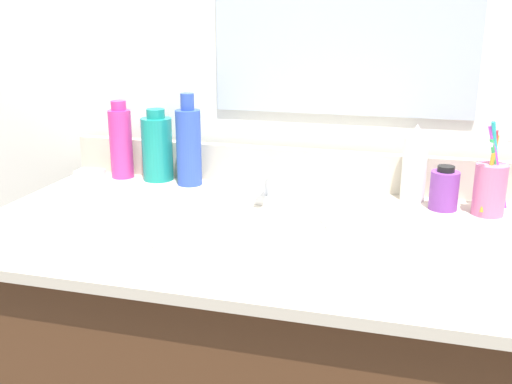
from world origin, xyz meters
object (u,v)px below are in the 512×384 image
(faucet, at_px, (269,189))
(soap_bar, at_px, (90,175))
(bottle_mouthwash_teal, at_px, (157,148))
(cup_pink, at_px, (490,187))
(bottle_cream_purple, at_px, (444,189))
(bottle_shampoo_blue, at_px, (189,145))
(bottle_soap_pink, at_px, (121,142))
(bottle_lotion_white, at_px, (414,167))

(faucet, xyz_separation_m, soap_bar, (-0.47, 0.05, -0.02))
(faucet, relative_size, bottle_mouthwash_teal, 0.91)
(bottle_mouthwash_teal, xyz_separation_m, cup_pink, (0.77, -0.06, -0.02))
(faucet, distance_m, bottle_cream_purple, 0.37)
(bottle_shampoo_blue, bearing_deg, bottle_soap_pink, 175.07)
(faucet, distance_m, bottle_mouthwash_teal, 0.33)
(bottle_soap_pink, relative_size, bottle_lotion_white, 1.13)
(faucet, bearing_deg, bottle_cream_purple, 6.94)
(faucet, xyz_separation_m, bottle_mouthwash_teal, (-0.31, 0.10, 0.05))
(bottle_lotion_white, bearing_deg, bottle_mouthwash_teal, 179.52)
(cup_pink, bearing_deg, bottle_cream_purple, 173.16)
(bottle_cream_purple, distance_m, bottle_mouthwash_teal, 0.68)
(bottle_mouthwash_teal, bearing_deg, bottle_soap_pink, -177.46)
(faucet, bearing_deg, bottle_mouthwash_teal, 162.49)
(bottle_cream_purple, height_order, bottle_lotion_white, bottle_lotion_white)
(bottle_cream_purple, height_order, soap_bar, bottle_cream_purple)
(faucet, relative_size, soap_bar, 2.50)
(bottle_soap_pink, relative_size, soap_bar, 3.01)
(bottle_cream_purple, height_order, bottle_mouthwash_teal, bottle_mouthwash_teal)
(bottle_shampoo_blue, relative_size, cup_pink, 1.12)
(bottle_mouthwash_teal, bearing_deg, bottle_cream_purple, -4.44)
(faucet, xyz_separation_m, bottle_cream_purple, (0.37, 0.04, 0.02))
(faucet, bearing_deg, bottle_shampoo_blue, 160.48)
(bottle_cream_purple, xyz_separation_m, bottle_lotion_white, (-0.06, 0.05, 0.03))
(faucet, relative_size, bottle_lotion_white, 0.94)
(bottle_cream_purple, bearing_deg, bottle_soap_pink, 176.42)
(bottle_shampoo_blue, distance_m, bottle_lotion_white, 0.52)
(bottle_soap_pink, height_order, cup_pink, cup_pink)
(bottle_mouthwash_teal, xyz_separation_m, soap_bar, (-0.16, -0.05, -0.07))
(bottle_soap_pink, height_order, bottle_shampoo_blue, bottle_shampoo_blue)
(bottle_shampoo_blue, bearing_deg, bottle_lotion_white, 1.67)
(bottle_cream_purple, relative_size, bottle_mouthwash_teal, 0.53)
(bottle_soap_pink, distance_m, bottle_lotion_white, 0.71)
(bottle_cream_purple, xyz_separation_m, bottle_soap_pink, (-0.77, 0.05, 0.05))
(faucet, distance_m, bottle_lotion_white, 0.32)
(faucet, distance_m, bottle_soap_pink, 0.42)
(bottle_mouthwash_teal, bearing_deg, faucet, -17.51)
(bottle_shampoo_blue, xyz_separation_m, soap_bar, (-0.25, -0.03, -0.08))
(bottle_soap_pink, xyz_separation_m, bottle_shampoo_blue, (0.19, -0.02, 0.01))
(bottle_cream_purple, distance_m, cup_pink, 0.09)
(bottle_shampoo_blue, height_order, soap_bar, bottle_shampoo_blue)
(bottle_soap_pink, height_order, bottle_mouthwash_teal, bottle_soap_pink)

